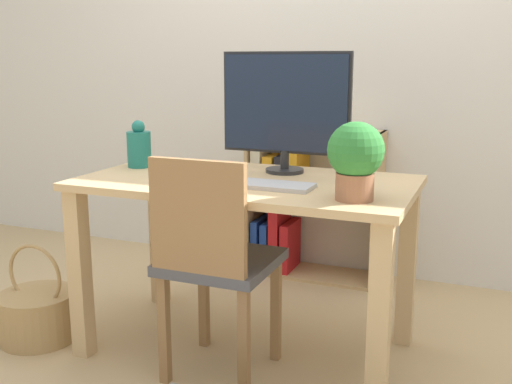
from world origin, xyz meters
TOP-DOWN VIEW (x-y plane):
  - ground_plane at (0.00, 0.00)m, footprint 10.00×10.00m
  - wall_back at (0.00, 1.13)m, footprint 8.00×0.05m
  - desk at (0.00, 0.00)m, footprint 1.32×0.72m
  - monitor at (0.09, 0.20)m, footprint 0.55×0.16m
  - keyboard at (0.10, -0.11)m, footprint 0.42×0.14m
  - vase at (-0.55, 0.08)m, footprint 0.11×0.11m
  - potted_plant at (0.48, -0.20)m, footprint 0.19×0.19m
  - chair at (-0.02, -0.27)m, footprint 0.40×0.40m
  - bookshelf at (-0.13, 0.96)m, footprint 0.73×0.28m
  - basket at (-0.88, -0.26)m, footprint 0.33×0.33m

SIDE VIEW (x-z plane):
  - ground_plane at x=0.00m, z-range 0.00..0.00m
  - basket at x=-0.88m, z-range -0.10..0.33m
  - bookshelf at x=-0.13m, z-range -0.02..0.81m
  - chair at x=-0.02m, z-range 0.05..0.92m
  - desk at x=0.00m, z-range 0.23..0.96m
  - keyboard at x=0.10m, z-range 0.73..0.75m
  - vase at x=-0.55m, z-range 0.72..0.92m
  - potted_plant at x=0.48m, z-range 0.75..1.01m
  - monitor at x=0.09m, z-range 0.76..1.26m
  - wall_back at x=0.00m, z-range 0.00..2.60m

